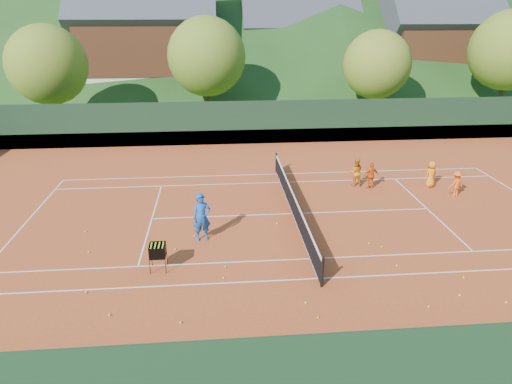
{
  "coord_description": "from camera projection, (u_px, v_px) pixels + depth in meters",
  "views": [
    {
      "loc": [
        -3.36,
        -18.88,
        8.72
      ],
      "look_at": [
        -1.7,
        0.0,
        1.15
      ],
      "focal_mm": 32.0,
      "sensor_mm": 36.0,
      "label": 1
    }
  ],
  "objects": [
    {
      "name": "tree_c",
      "position": [
        377.0,
        65.0,
        37.68
      ],
      "size": [
        5.6,
        5.6,
        7.35
      ],
      "color": "#402719",
      "rests_on": "ground"
    },
    {
      "name": "chalet_left",
      "position": [
        148.0,
        43.0,
        45.82
      ],
      "size": [
        13.8,
        9.93,
        12.92
      ],
      "color": "beige",
      "rests_on": "ground"
    },
    {
      "name": "chalet_right",
      "position": [
        435.0,
        45.0,
        48.41
      ],
      "size": [
        11.5,
        8.82,
        11.91
      ],
      "color": "beige",
      "rests_on": "ground"
    },
    {
      "name": "tennis_ball_9",
      "position": [
        382.0,
        247.0,
        17.96
      ],
      "size": [
        0.07,
        0.07,
        0.07
      ],
      "primitive_type": "sphere",
      "color": "yellow",
      "rests_on": "clay_court"
    },
    {
      "name": "tennis_ball_22",
      "position": [
        318.0,
        318.0,
        13.82
      ],
      "size": [
        0.07,
        0.07,
        0.07
      ],
      "primitive_type": "sphere",
      "color": "yellow",
      "rests_on": "clay_court"
    },
    {
      "name": "tennis_ball_11",
      "position": [
        306.0,
        303.0,
        14.51
      ],
      "size": [
        0.07,
        0.07,
        0.07
      ],
      "primitive_type": "sphere",
      "color": "yellow",
      "rests_on": "clay_court"
    },
    {
      "name": "tennis_ball_12",
      "position": [
        85.0,
        231.0,
        19.2
      ],
      "size": [
        0.07,
        0.07,
        0.07
      ],
      "primitive_type": "sphere",
      "color": "yellow",
      "rests_on": "clay_court"
    },
    {
      "name": "tennis_ball_7",
      "position": [
        460.0,
        295.0,
        14.91
      ],
      "size": [
        0.07,
        0.07,
        0.07
      ],
      "primitive_type": "sphere",
      "color": "yellow",
      "rests_on": "clay_court"
    },
    {
      "name": "tree_d",
      "position": [
        510.0,
        50.0,
        39.22
      ],
      "size": [
        6.8,
        6.8,
        8.93
      ],
      "color": "#3F2919",
      "rests_on": "ground"
    },
    {
      "name": "tennis_ball_21",
      "position": [
        464.0,
        277.0,
        15.89
      ],
      "size": [
        0.07,
        0.07,
        0.07
      ],
      "primitive_type": "sphere",
      "color": "yellow",
      "rests_on": "clay_court"
    },
    {
      "name": "tennis_ball_15",
      "position": [
        194.0,
        236.0,
        18.83
      ],
      "size": [
        0.07,
        0.07,
        0.07
      ],
      "primitive_type": "sphere",
      "color": "yellow",
      "rests_on": "clay_court"
    },
    {
      "name": "tennis_ball_8",
      "position": [
        175.0,
        249.0,
        17.76
      ],
      "size": [
        0.07,
        0.07,
        0.07
      ],
      "primitive_type": "sphere",
      "color": "yellow",
      "rests_on": "clay_court"
    },
    {
      "name": "chalet_mid",
      "position": [
        298.0,
        46.0,
        51.07
      ],
      "size": [
        12.65,
        8.82,
        11.45
      ],
      "color": "beige",
      "rests_on": "ground"
    },
    {
      "name": "tennis_ball_13",
      "position": [
        181.0,
        322.0,
        13.6
      ],
      "size": [
        0.07,
        0.07,
        0.07
      ],
      "primitive_type": "sphere",
      "color": "yellow",
      "rests_on": "clay_court"
    },
    {
      "name": "court_lines",
      "position": [
        293.0,
        214.0,
        20.97
      ],
      "size": [
        23.83,
        11.03,
        0.0
      ],
      "color": "white",
      "rests_on": "clay_court"
    },
    {
      "name": "tennis_ball_6",
      "position": [
        86.0,
        292.0,
        15.06
      ],
      "size": [
        0.07,
        0.07,
        0.07
      ],
      "primitive_type": "sphere",
      "color": "yellow",
      "rests_on": "clay_court"
    },
    {
      "name": "tennis_ball_19",
      "position": [
        224.0,
        278.0,
        15.87
      ],
      "size": [
        0.07,
        0.07,
        0.07
      ],
      "primitive_type": "sphere",
      "color": "yellow",
      "rests_on": "clay_court"
    },
    {
      "name": "tennis_ball_18",
      "position": [
        305.0,
        303.0,
        14.51
      ],
      "size": [
        0.07,
        0.07,
        0.07
      ],
      "primitive_type": "sphere",
      "color": "yellow",
      "rests_on": "clay_court"
    },
    {
      "name": "tennis_ball_16",
      "position": [
        109.0,
        315.0,
        13.93
      ],
      "size": [
        0.07,
        0.07,
        0.07
      ],
      "primitive_type": "sphere",
      "color": "yellow",
      "rests_on": "clay_court"
    },
    {
      "name": "tennis_ball_1",
      "position": [
        369.0,
        243.0,
        18.23
      ],
      "size": [
        0.07,
        0.07,
        0.07
      ],
      "primitive_type": "sphere",
      "color": "yellow",
      "rests_on": "clay_court"
    },
    {
      "name": "coach",
      "position": [
        202.0,
        217.0,
        18.23
      ],
      "size": [
        0.81,
        0.61,
        2.0
      ],
      "primitive_type": "imported",
      "rotation": [
        0.0,
        0.0,
        0.19
      ],
      "color": "#194DA7",
      "rests_on": "clay_court"
    },
    {
      "name": "tennis_ball_17",
      "position": [
        429.0,
        307.0,
        14.32
      ],
      "size": [
        0.07,
        0.07,
        0.07
      ],
      "primitive_type": "sphere",
      "color": "yellow",
      "rests_on": "clay_court"
    },
    {
      "name": "student_a",
      "position": [
        356.0,
        172.0,
        24.08
      ],
      "size": [
        0.76,
        0.61,
        1.51
      ],
      "primitive_type": "imported",
      "rotation": [
        0.0,
        0.0,
        3.08
      ],
      "color": "orange",
      "rests_on": "clay_court"
    },
    {
      "name": "tennis_ball_20",
      "position": [
        277.0,
        223.0,
        19.92
      ],
      "size": [
        0.07,
        0.07,
        0.07
      ],
      "primitive_type": "sphere",
      "color": "yellow",
      "rests_on": "clay_court"
    },
    {
      "name": "student_c",
      "position": [
        431.0,
        174.0,
        23.89
      ],
      "size": [
        0.8,
        0.66,
        1.41
      ],
      "primitive_type": "imported",
      "rotation": [
        0.0,
        0.0,
        3.49
      ],
      "color": "orange",
      "rests_on": "clay_court"
    },
    {
      "name": "ball_hopper",
      "position": [
        158.0,
        251.0,
        16.18
      ],
      "size": [
        0.57,
        0.57,
        1.0
      ],
      "color": "black",
      "rests_on": "clay_court"
    },
    {
      "name": "tennis_ball_10",
      "position": [
        226.0,
        267.0,
        16.56
      ],
      "size": [
        0.07,
        0.07,
        0.07
      ],
      "primitive_type": "sphere",
      "color": "yellow",
      "rests_on": "clay_court"
    },
    {
      "name": "tree_a",
      "position": [
        47.0,
        65.0,
        34.52
      ],
      "size": [
        6.0,
        6.0,
        7.88
      ],
      "color": "#3E2719",
      "rests_on": "ground"
    },
    {
      "name": "tree_b",
      "position": [
        207.0,
        57.0,
        37.23
      ],
      "size": [
        6.4,
        6.4,
        8.4
      ],
      "color": "#402A19",
      "rests_on": "ground"
    },
    {
      "name": "clay_court",
      "position": [
        293.0,
        214.0,
        20.97
      ],
      "size": [
        40.0,
        24.0,
        0.02
      ],
      "primitive_type": "cube",
      "color": "#AD431C",
      "rests_on": "ground"
    },
    {
      "name": "tennis_ball_14",
      "position": [
        423.0,
        354.0,
        12.35
      ],
      "size": [
        0.07,
        0.07,
        0.07
      ],
      "primitive_type": "sphere",
      "color": "yellow",
      "rests_on": "clay_court"
    },
    {
      "name": "tennis_ball_2",
      "position": [
        397.0,
        265.0,
        16.64
      ],
      "size": [
        0.07,
        0.07,
        0.07
      ],
      "primitive_type": "sphere",
      "color": "yellow",
      "rests_on": "clay_court"
    },
    {
      "name": "student_b",
      "position": [
        371.0,
        176.0,
        23.7
      ],
      "size": [
        0.88,
        0.5,
        1.41
      ],
      "primitive_type": "imported",
      "rotation": [
        0.0,
        0.0,
        3.34
      ],
      "color": "#DE5D13",
      "rests_on": "clay_court"
    },
    {
      "name": "tennis_ball_0",
      "position": [
        19.0,
        357.0,
        12.25
      ],
      "size": [
        0.07,
        0.07,
        0.07
      ],
      "primitive_type": "sphere",
      "color": "yellow",
      "rests_on": "clay_court"
    },
    {
      "name": "ground",
      "position": [
        293.0,
        214.0,
        20.97
      ],
      "size": [
        400.0,
        400.0,
        0.0
      ],
      "primitive_type": "plane",
      "color": "#35551A",
      "rests_on": "ground"
    },
    {
      "name": "tennis_net",
      "position": [
        293.0,
        204.0,
        20.78
      ],
      "size": [
        0.1,
        12.07,
        1.1
      ],
      "color": "black",
      "rests_on": "clay_court"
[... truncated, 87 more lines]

